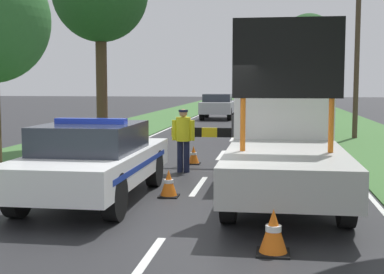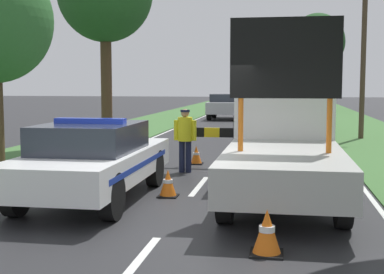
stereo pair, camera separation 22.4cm
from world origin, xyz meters
name	(u,v)px [view 1 (the left image)]	position (x,y,z in m)	size (l,w,h in m)	color
ground_plane	(177,218)	(0.00, 0.00, 0.00)	(160.00, 160.00, 0.00)	#28282B
lane_markings	(243,124)	(0.00, 20.24, 0.00)	(6.98, 67.61, 0.01)	silver
grass_verge_left	(142,123)	(-5.47, 20.00, 0.01)	(3.85, 120.00, 0.03)	#427038
grass_verge_right	(348,126)	(5.47, 20.00, 0.01)	(3.85, 120.00, 0.03)	#427038
police_car	(94,159)	(-1.77, 1.08, 0.77)	(1.90, 4.81, 1.56)	white
work_truck	(284,139)	(1.77, 2.23, 1.10)	(2.03, 5.77, 3.28)	white
road_barrier	(217,135)	(0.12, 5.43, 0.84)	(2.43, 0.08, 1.04)	black
police_officer	(183,135)	(-0.62, 4.46, 0.93)	(0.56, 0.36, 1.57)	#191E38
pedestrian_civilian	(244,132)	(0.86, 4.69, 1.01)	(0.62, 0.39, 1.72)	#191E38
traffic_cone_near_police	(273,232)	(1.56, -1.67, 0.29)	(0.43, 0.43, 0.59)	black
traffic_cone_centre_front	(194,155)	(-0.57, 5.84, 0.25)	(0.36, 0.36, 0.50)	black
traffic_cone_near_truck	(112,151)	(-2.93, 6.02, 0.29)	(0.42, 0.42, 0.58)	black
traffic_cone_behind_barrier	(169,183)	(-0.44, 1.57, 0.26)	(0.38, 0.38, 0.53)	black
traffic_cone_lane_edge	(119,164)	(-2.05, 3.73, 0.28)	(0.40, 0.40, 0.56)	black
queued_car_wagon_maroon	(277,123)	(1.72, 11.36, 0.75)	(1.91, 4.15, 1.47)	maroon
queued_car_sedan_black	(279,113)	(1.88, 17.42, 0.78)	(1.87, 4.57, 1.45)	black
queued_car_sedan_silver	(218,106)	(-1.77, 24.42, 0.82)	(1.90, 3.96, 1.55)	#B2B2B7
queued_car_hatch_blue	(278,103)	(2.02, 30.37, 0.79)	(1.76, 4.23, 1.47)	navy
roadside_tree_mid_right	(308,43)	(4.40, 36.03, 5.48)	(4.38, 4.38, 7.80)	#4C3823
utility_pole	(357,44)	(4.82, 13.47, 3.72)	(1.20, 0.20, 7.21)	#473828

